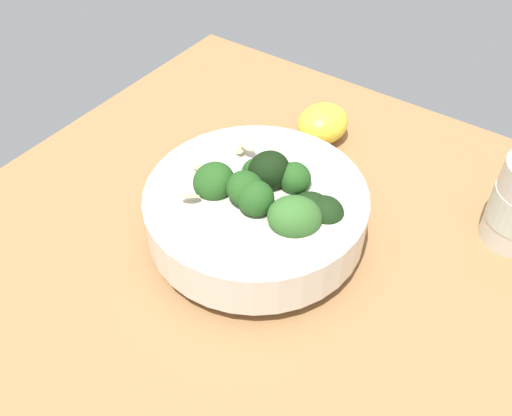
# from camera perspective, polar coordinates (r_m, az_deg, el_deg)

# --- Properties ---
(ground_plane) EXTENTS (0.67, 0.67, 0.03)m
(ground_plane) POSITION_cam_1_polar(r_m,az_deg,el_deg) (0.54, 1.61, -7.89)
(ground_plane) COLOR #996D42
(bowl_of_broccoli) EXTENTS (0.21, 0.21, 0.10)m
(bowl_of_broccoli) POSITION_cam_1_polar(r_m,az_deg,el_deg) (0.53, 0.22, -0.01)
(bowl_of_broccoli) COLOR silver
(bowl_of_broccoli) RESTS_ON ground_plane
(lemon_wedge) EXTENTS (0.07, 0.07, 0.04)m
(lemon_wedge) POSITION_cam_1_polar(r_m,az_deg,el_deg) (0.67, 6.74, 8.45)
(lemon_wedge) COLOR yellow
(lemon_wedge) RESTS_ON ground_plane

